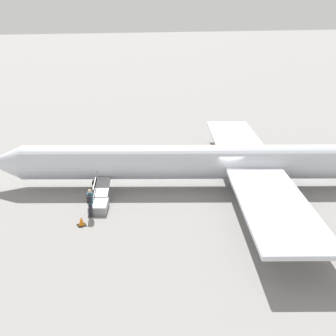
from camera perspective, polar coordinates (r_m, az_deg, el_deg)
The scene contains 5 objects.
ground_plane at distance 33.44m, azimuth 7.46°, elevation -2.26°, with size 600.00×600.00×0.00m, color gray.
airplane_main at distance 32.99m, azimuth 9.21°, elevation 0.77°, with size 32.59×25.93×6.21m.
boarding_stairs at distance 29.79m, azimuth -8.36°, elevation -4.15°, with size 2.55×4.08×1.59m.
passenger at distance 28.32m, azimuth -9.49°, elevation -4.01°, with size 0.45×0.57×1.74m.
traffic_cone_near_stairs at distance 27.54m, azimuth -10.51°, elevation -6.44°, with size 0.49×0.49×0.54m.
Camera 1 is at (16.85, 26.48, 11.53)m, focal length 50.00 mm.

